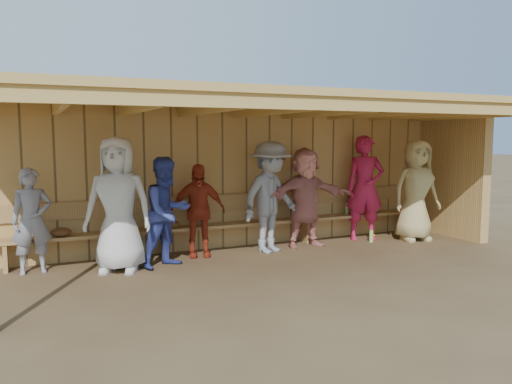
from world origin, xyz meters
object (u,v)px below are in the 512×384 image
player_c (167,212)px  player_h (416,191)px  player_f (305,197)px  player_b (118,205)px  player_e (270,197)px  player_g (365,188)px  bench (238,218)px  player_d (198,210)px  player_a (32,221)px

player_c → player_h: (4.65, -0.03, 0.12)m
player_h → player_f: bearing=177.3°
player_b → player_h: bearing=23.4°
player_f → player_e: bearing=-165.0°
player_g → bench: player_g is taller
player_e → bench: 0.74m
player_b → bench: size_ratio=0.25×
player_c → player_d: bearing=11.9°
player_a → player_f: player_f is taller
player_f → bench: player_f is taller
player_e → player_g: (2.04, 0.19, 0.05)m
player_g → bench: size_ratio=0.26×
player_c → player_h: bearing=-23.7°
player_b → player_h: size_ratio=1.03×
player_e → player_g: player_g is taller
player_d → player_g: 3.25m
player_f → player_d: bearing=-177.0°
player_a → player_e: 3.62m
player_f → player_g: player_g is taller
player_a → player_c: size_ratio=0.92×
player_e → player_a: bearing=155.1°
player_e → bench: (-0.38, 0.50, -0.39)m
player_g → player_h: player_g is taller
player_h → bench: player_h is taller
player_a → player_c: bearing=-17.2°
player_a → player_f: bearing=-4.7°
player_h → bench: 3.34m
player_c → bench: bearing=3.9°
player_b → player_e: (2.50, 0.22, -0.04)m
player_b → player_h: 5.35m
player_d → player_e: size_ratio=0.81×
player_a → player_h: size_ratio=0.80×
player_b → player_d: size_ratio=1.29×
player_d → player_f: (1.94, -0.05, 0.12)m
player_b → player_e: size_ratio=1.04×
player_a → player_h: bearing=-8.0°
player_c → player_f: 2.57m
player_h → player_c: bearing=-172.2°
player_b → player_e: bearing=28.9°
player_c → player_h: size_ratio=0.87×
player_a → player_b: (1.12, -0.41, 0.22)m
player_a → player_b: 1.21m
player_h → bench: size_ratio=0.24×
player_c → bench: size_ratio=0.21×
player_d → player_h: (4.05, -0.45, 0.19)m
player_e → player_g: bearing=-16.5°
player_f → player_g: 1.30m
player_d → player_e: bearing=1.7°
player_g → player_h: size_ratio=1.04×
player_b → player_c: (0.70, -0.01, -0.15)m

